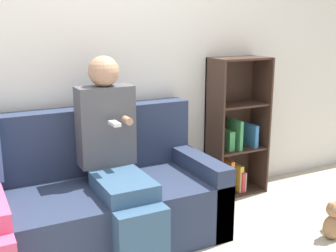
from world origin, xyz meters
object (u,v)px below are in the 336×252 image
couch (65,206)px  teddy_bear (333,221)px  adult_seated (116,152)px  bookshelf (235,135)px

couch → teddy_bear: size_ratio=7.42×
couch → adult_seated: bearing=-17.9°
couch → teddy_bear: (1.74, -0.78, -0.16)m
couch → teddy_bear: couch is taller
couch → teddy_bear: bearing=-24.1°
adult_seated → teddy_bear: size_ratio=4.48×
bookshelf → teddy_bear: 1.15m
couch → bookshelf: bookshelf is taller
adult_seated → bookshelf: adult_seated is taller
adult_seated → teddy_bear: (1.40, -0.67, -0.53)m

